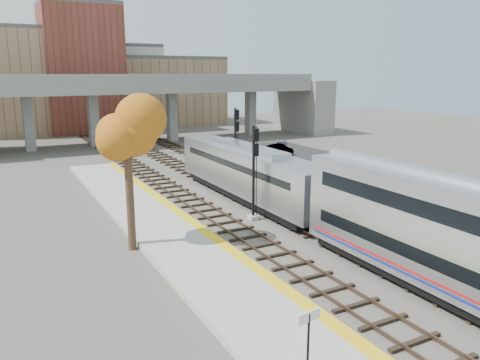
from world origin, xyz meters
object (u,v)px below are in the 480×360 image
car_c (283,145)px  signal_mast_far (133,126)px  tree (126,129)px  signal_mast_mid (236,147)px  signal_mast_near (254,176)px  car_a (285,155)px  locomotive (248,171)px  car_b (279,149)px

car_c → signal_mast_far: bearing=-173.5°
tree → car_c: tree is taller
signal_mast_far → car_c: (17.86, -5.70, -2.81)m
signal_mast_mid → car_c: signal_mast_mid is taller
signal_mast_near → car_c: bearing=53.1°
tree → car_a: size_ratio=2.94×
locomotive → signal_mast_far: size_ratio=2.77×
signal_mast_far → car_b: size_ratio=1.95×
locomotive → tree: size_ratio=2.08×
car_c → car_a: bearing=-97.0°
signal_mast_mid → car_c: 19.32m
signal_mast_far → car_b: (15.79, -8.12, -2.76)m
tree → car_b: (24.50, 22.86, -6.19)m
tree → car_a: 30.14m
signal_mast_mid → signal_mast_far: bearing=102.2°
signal_mast_near → car_b: signal_mast_near is taller
locomotive → tree: bearing=-150.5°
signal_mast_near → car_a: (13.97, 17.37, -2.44)m
locomotive → signal_mast_near: bearing=-114.3°
tree → signal_mast_mid: bearing=43.1°
signal_mast_mid → signal_mast_far: 19.43m
car_a → signal_mast_near: bearing=-131.8°
locomotive → signal_mast_near: signal_mast_near is taller
car_a → signal_mast_mid: bearing=-148.2°
signal_mast_mid → tree: tree is taller
locomotive → car_b: (13.69, 16.74, -1.66)m
car_b → car_c: size_ratio=0.97×
signal_mast_near → car_a: 22.42m
locomotive → signal_mast_near: (-2.10, -4.65, 0.74)m
locomotive → car_a: (11.87, 12.73, -1.71)m
signal_mast_near → signal_mast_mid: 11.28m
signal_mast_near → car_a: bearing=51.2°
signal_mast_far → car_c: size_ratio=1.89×
signal_mast_far → car_a: size_ratio=2.20×
signal_mast_near → car_c: (17.86, 23.81, -2.45)m
signal_mast_far → locomotive: bearing=-85.2°
car_c → car_b: bearing=-106.3°
signal_mast_near → car_b: (15.79, 21.38, -2.39)m
locomotive → car_c: 24.87m
tree → car_c: (26.57, 25.29, -6.24)m
signal_mast_mid → car_a: size_ratio=2.14×
tree → car_b: bearing=43.0°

